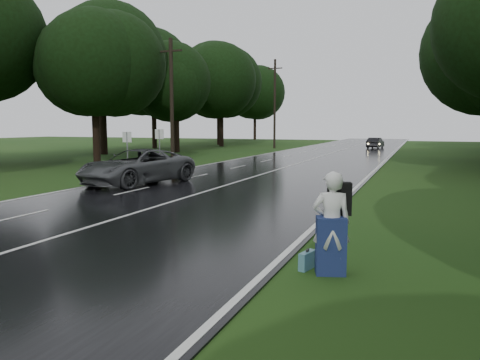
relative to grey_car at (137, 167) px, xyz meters
The scene contains 14 objects.
ground 10.98m from the grey_car, 67.46° to the right, with size 160.00×160.00×0.00m, color #1F3E12.
road 10.78m from the grey_car, 67.02° to the left, with size 12.00×140.00×0.04m, color black.
lane_center 10.78m from the grey_car, 67.02° to the left, with size 0.12×140.00×0.01m, color silver.
grey_car is the anchor object (origin of this frame).
far_car 39.95m from the grey_car, 79.36° to the left, with size 1.38×3.96×1.30m, color black.
hitchhiker 14.75m from the grey_car, 40.87° to the right, with size 0.84×0.80×1.99m.
suitcase 14.33m from the grey_car, 41.81° to the right, with size 0.14×0.50×0.35m, color teal.
utility_pole_mid 11.48m from the grey_car, 112.09° to the left, with size 1.80×0.28×9.04m, color black, non-canonical shape.
utility_pole_far 35.44m from the grey_car, 96.98° to the left, with size 1.80×0.28×10.80m, color black, non-canonical shape.
road_sign_a 4.60m from the grey_car, 131.74° to the left, with size 0.59×0.10×2.48m, color white, non-canonical shape.
road_sign_b 7.48m from the grey_car, 113.86° to the left, with size 0.62×0.10×2.60m, color white, non-canonical shape.
tree_left_d 13.16m from the grey_car, 137.82° to the left, with size 8.45×8.45×13.21m, color black, non-canonical shape.
tree_left_e 26.10m from the grey_car, 115.87° to the left, with size 8.10×8.10×12.66m, color black, non-canonical shape.
tree_left_f 39.58m from the grey_car, 108.53° to the left, with size 9.63×9.63×15.04m, color black, non-canonical shape.
Camera 1 is at (8.48, -7.97, 2.85)m, focal length 33.57 mm.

